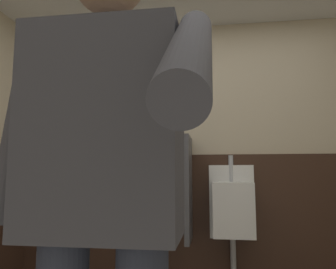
{
  "coord_description": "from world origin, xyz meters",
  "views": [
    {
      "loc": [
        0.11,
        -1.48,
        1.07
      ],
      "look_at": [
        -0.09,
        -0.01,
        1.25
      ],
      "focal_mm": 34.57,
      "sensor_mm": 36.0,
      "label": 1
    }
  ],
  "objects": [
    {
      "name": "wall_back",
      "position": [
        0.0,
        1.64,
        1.26
      ],
      "size": [
        4.11,
        0.12,
        2.52
      ],
      "primitive_type": "cube",
      "color": "beige",
      "rests_on": "ground_plane"
    },
    {
      "name": "wainscot_band_back",
      "position": [
        0.0,
        1.56,
        0.62
      ],
      "size": [
        3.51,
        0.03,
        1.25
      ],
      "primitive_type": "cube",
      "color": "#382319",
      "rests_on": "ground_plane"
    },
    {
      "name": "soap_dispenser",
      "position": [
        -1.0,
        1.54,
        1.43
      ],
      "size": [
        0.1,
        0.07,
        0.18
      ],
      "primitive_type": "cube",
      "color": "silver"
    },
    {
      "name": "person",
      "position": [
        -0.19,
        -0.61,
        1.04
      ],
      "size": [
        0.64,
        0.6,
        1.76
      ],
      "color": "#2D3342",
      "rests_on": "ground_plane"
    },
    {
      "name": "urinal_middle",
      "position": [
        0.27,
        1.42,
        0.78
      ],
      "size": [
        0.4,
        0.34,
        1.24
      ],
      "color": "white",
      "rests_on": "ground_plane"
    },
    {
      "name": "privacy_divider_panel",
      "position": [
        -0.11,
        1.35,
        0.95
      ],
      "size": [
        0.04,
        0.4,
        0.9
      ],
      "primitive_type": "cube",
      "color": "#4C4C51"
    },
    {
      "name": "urinal_left",
      "position": [
        -0.48,
        1.42,
        0.78
      ],
      "size": [
        0.4,
        0.34,
        1.24
      ],
      "color": "white",
      "rests_on": "ground_plane"
    }
  ]
}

